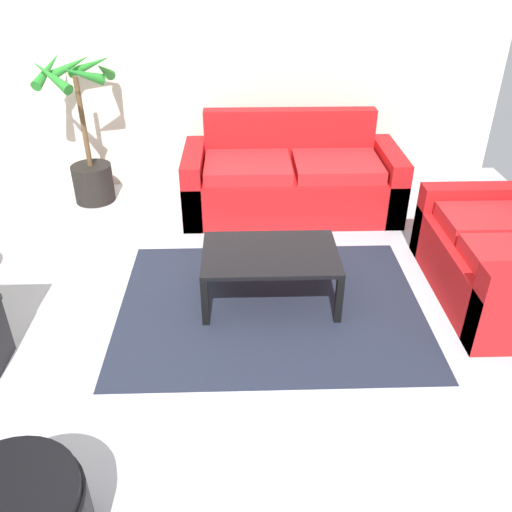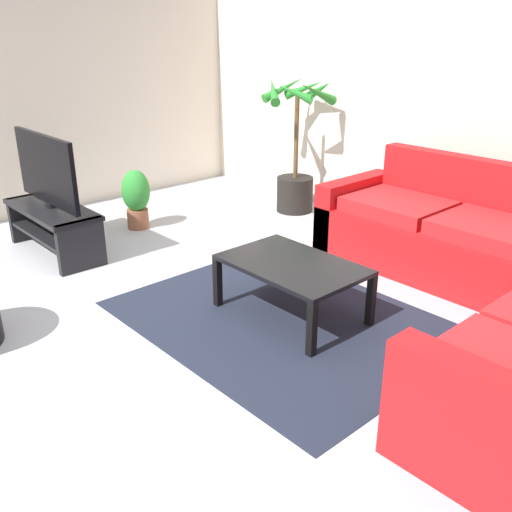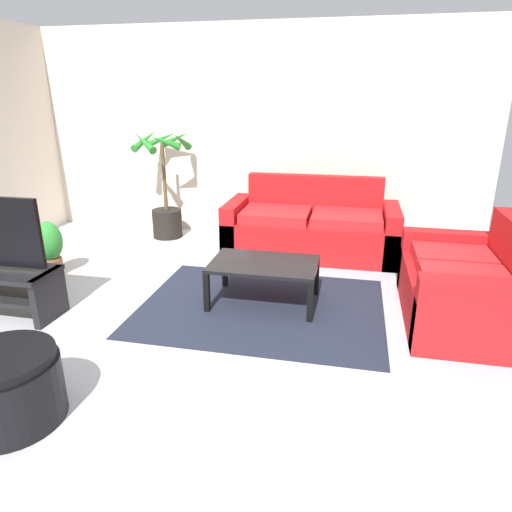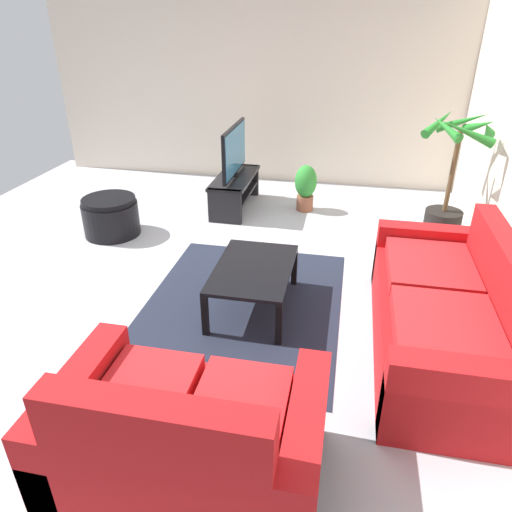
{
  "view_description": "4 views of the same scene",
  "coord_description": "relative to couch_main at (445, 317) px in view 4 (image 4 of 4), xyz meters",
  "views": [
    {
      "loc": [
        0.34,
        -2.48,
        2.34
      ],
      "look_at": [
        0.43,
        0.43,
        0.58
      ],
      "focal_mm": 37.35,
      "sensor_mm": 36.0,
      "label": 1
    },
    {
      "loc": [
        3.03,
        -1.81,
        1.91
      ],
      "look_at": [
        0.43,
        0.54,
        0.48
      ],
      "focal_mm": 39.81,
      "sensor_mm": 36.0,
      "label": 2
    },
    {
      "loc": [
        1.29,
        -3.05,
        1.86
      ],
      "look_at": [
        0.51,
        0.57,
        0.53
      ],
      "focal_mm": 32.01,
      "sensor_mm": 36.0,
      "label": 3
    },
    {
      "loc": [
        3.91,
        1.49,
        2.31
      ],
      "look_at": [
        0.63,
        0.82,
        0.55
      ],
      "focal_mm": 32.83,
      "sensor_mm": 36.0,
      "label": 4
    }
  ],
  "objects": [
    {
      "name": "ground_plane",
      "position": [
        -0.82,
        -2.28,
        -0.3
      ],
      "size": [
        6.6,
        6.6,
        0.0
      ],
      "primitive_type": "plane",
      "color": "#B2B2B7"
    },
    {
      "name": "wall_left",
      "position": [
        -3.82,
        -2.28,
        1.05
      ],
      "size": [
        0.06,
        6.0,
        2.7
      ],
      "primitive_type": "cube",
      "color": "beige",
      "rests_on": "ground"
    },
    {
      "name": "couch_main",
      "position": [
        0.0,
        0.0,
        0.0
      ],
      "size": [
        2.03,
        0.9,
        0.9
      ],
      "color": "red",
      "rests_on": "ground"
    },
    {
      "name": "couch_loveseat",
      "position": [
        1.45,
        -1.5,
        -0.0
      ],
      "size": [
        0.9,
        1.41,
        0.9
      ],
      "color": "red",
      "rests_on": "ground"
    },
    {
      "name": "tv_stand",
      "position": [
        -2.54,
        -2.23,
        -0.02
      ],
      "size": [
        1.1,
        0.45,
        0.43
      ],
      "color": "black",
      "rests_on": "ground"
    },
    {
      "name": "tv",
      "position": [
        -2.54,
        -2.22,
        0.46
      ],
      "size": [
        1.06,
        0.1,
        0.64
      ],
      "color": "black",
      "rests_on": "tv_stand"
    },
    {
      "name": "coffee_table",
      "position": [
        -0.28,
        -1.51,
        0.05
      ],
      "size": [
        0.97,
        0.64,
        0.4
      ],
      "color": "black",
      "rests_on": "ground"
    },
    {
      "name": "area_rug",
      "position": [
        -0.28,
        -1.61,
        -0.3
      ],
      "size": [
        2.2,
        1.7,
        0.01
      ],
      "primitive_type": "cube",
      "color": "#1E2333",
      "rests_on": "ground"
    },
    {
      "name": "potted_palm",
      "position": [
        -1.98,
        0.27,
        0.25
      ],
      "size": [
        0.72,
        0.76,
        1.43
      ],
      "color": "black",
      "rests_on": "ground"
    },
    {
      "name": "potted_plant_small",
      "position": [
        -2.64,
        -1.32,
        0.02
      ],
      "size": [
        0.28,
        0.28,
        0.6
      ],
      "color": "brown",
      "rests_on": "ground"
    },
    {
      "name": "ottoman",
      "position": [
        -1.45,
        -3.43,
        -0.08
      ],
      "size": [
        0.63,
        0.63,
        0.44
      ],
      "color": "black",
      "rests_on": "ground"
    }
  ]
}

